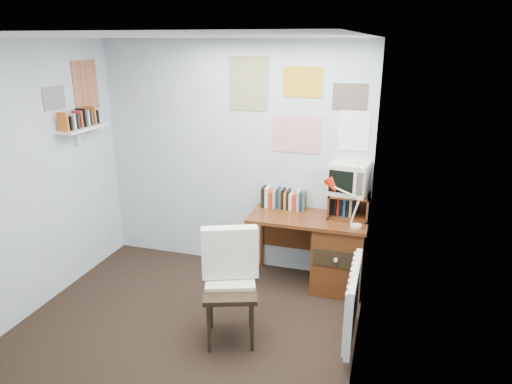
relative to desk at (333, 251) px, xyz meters
The scene contains 14 objects.
ground 1.93m from the desk, 128.37° to the right, with size 3.50×3.50×0.00m, color black.
back_wall 1.47m from the desk, 167.00° to the left, with size 3.00×0.02×2.50m, color silver.
right_wall 1.74m from the desk, 77.48° to the right, with size 0.02×3.50×2.50m, color silver.
ceiling 2.82m from the desk, 128.37° to the right, with size 3.00×3.50×0.02m, color white.
desk is the anchor object (origin of this frame).
desk_chair 1.35m from the desk, 122.03° to the right, with size 0.48×0.46×0.94m, color black.
desk_lamp 0.61m from the desk, 34.06° to the right, with size 0.28×0.24×0.39m, color red.
tv_riser 0.51m from the desk, 42.96° to the left, with size 0.40×0.30×0.25m, color #5E2F15.
crt_tv 0.80m from the desk, 51.36° to the left, with size 0.37×0.34×0.35m, color beige.
book_row 0.71m from the desk, 160.58° to the left, with size 0.60×0.14×0.22m, color #5E2F15.
radiator 0.97m from the desk, 72.76° to the right, with size 0.09×0.80×0.60m, color white.
wall_shelf 2.87m from the desk, behind, with size 0.20×0.62×0.24m, color white.
posters_back 1.54m from the desk, 150.72° to the left, with size 1.20×0.01×0.90m, color white.
posters_left 3.13m from the desk, behind, with size 0.01×0.70×0.60m, color white.
Camera 1 is at (1.63, -2.84, 2.48)m, focal length 32.00 mm.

